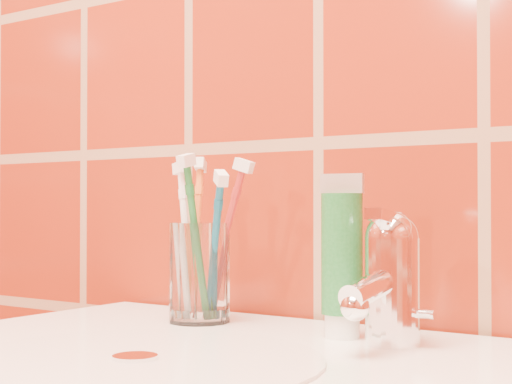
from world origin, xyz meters
The scene contains 8 objects.
glass_tumbler centered at (-0.09, 1.11, 0.90)m, with size 0.07×0.07×0.11m, color white.
toothpaste_tube centered at (0.08, 1.10, 0.92)m, with size 0.04×0.04×0.15m.
faucet centered at (0.14, 1.09, 0.91)m, with size 0.05×0.11×0.12m.
toothbrush_0 centered at (-0.06, 1.10, 0.93)m, with size 0.07×0.06×0.16m, color #0D5475, non-canonical shape.
toothbrush_1 centered at (-0.08, 1.09, 0.94)m, with size 0.02×0.06×0.18m, color #1C6B2E, non-canonical shape.
toothbrush_2 centered at (-0.11, 1.12, 0.94)m, with size 0.05×0.07×0.18m, color orange, non-canonical shape.
toothbrush_3 centered at (-0.11, 1.10, 0.94)m, with size 0.05×0.03×0.18m, color white, non-canonical shape.
toothbrush_4 centered at (-0.07, 1.12, 0.94)m, with size 0.07×0.03×0.18m, color #A32522, non-canonical shape.
Camera 1 is at (0.43, 0.45, 0.97)m, focal length 55.00 mm.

